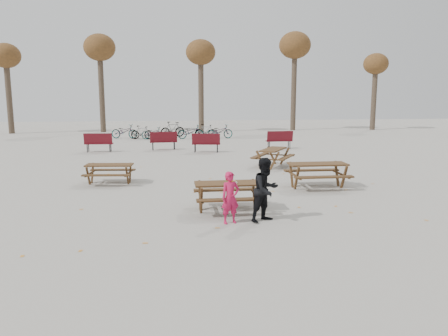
{
  "coord_description": "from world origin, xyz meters",
  "views": [
    {
      "loc": [
        -1.51,
        -11.3,
        3.12
      ],
      "look_at": [
        0.0,
        1.0,
        1.0
      ],
      "focal_mm": 35.0,
      "sensor_mm": 36.0,
      "label": 1
    }
  ],
  "objects": [
    {
      "name": "ground",
      "position": [
        0.0,
        0.0,
        0.0
      ],
      "size": [
        80.0,
        80.0,
        0.0
      ],
      "primitive_type": "plane",
      "color": "gray",
      "rests_on": "ground"
    },
    {
      "name": "bread_roll",
      "position": [
        0.12,
        -0.1,
        0.83
      ],
      "size": [
        0.14,
        0.06,
        0.05
      ],
      "primitive_type": "ellipsoid",
      "color": "tan",
      "rests_on": "food_tray"
    },
    {
      "name": "picnic_table_far",
      "position": [
        2.85,
        6.91,
        0.39
      ],
      "size": [
        2.17,
        2.3,
        0.78
      ],
      "primitive_type": null,
      "rotation": [
        0.0,
        0.0,
        1.03
      ],
      "color": "#392114",
      "rests_on": "ground"
    },
    {
      "name": "soda_bottle",
      "position": [
        0.06,
        -0.17,
        0.85
      ],
      "size": [
        0.07,
        0.07,
        0.17
      ],
      "color": "silver",
      "rests_on": "main_picnic_table"
    },
    {
      "name": "bicycle_row",
      "position": [
        -1.29,
        19.55,
        0.49
      ],
      "size": [
        8.61,
        2.63,
        1.12
      ],
      "color": "black",
      "rests_on": "ground"
    },
    {
      "name": "picnic_table_east",
      "position": [
        3.34,
        2.55,
        0.41
      ],
      "size": [
        1.93,
        1.55,
        0.83
      ],
      "primitive_type": null,
      "rotation": [
        0.0,
        0.0,
        0.0
      ],
      "color": "#392114",
      "rests_on": "ground"
    },
    {
      "name": "adult",
      "position": [
        0.78,
        -1.06,
        0.79
      ],
      "size": [
        0.97,
        0.92,
        1.59
      ],
      "primitive_type": "imported",
      "rotation": [
        0.0,
        0.0,
        0.57
      ],
      "color": "black",
      "rests_on": "ground"
    },
    {
      "name": "park_bench_row",
      "position": [
        -0.57,
        12.75,
        0.52
      ],
      "size": [
        11.6,
        1.99,
        1.03
      ],
      "color": "#5B121A",
      "rests_on": "ground"
    },
    {
      "name": "picnic_table_north",
      "position": [
        -3.66,
        4.05,
        0.35
      ],
      "size": [
        1.72,
        1.44,
        0.69
      ],
      "primitive_type": null,
      "rotation": [
        0.0,
        0.0,
        -0.1
      ],
      "color": "#392114",
      "rests_on": "ground"
    },
    {
      "name": "child",
      "position": [
        -0.11,
        -1.13,
        0.64
      ],
      "size": [
        0.53,
        0.42,
        1.27
      ],
      "primitive_type": "imported",
      "rotation": [
        0.0,
        0.0,
        0.28
      ],
      "color": "#BE1746",
      "rests_on": "ground"
    },
    {
      "name": "food_tray",
      "position": [
        0.12,
        -0.1,
        0.79
      ],
      "size": [
        0.18,
        0.11,
        0.03
      ],
      "primitive_type": "cube",
      "color": "white",
      "rests_on": "main_picnic_table"
    },
    {
      "name": "main_picnic_table",
      "position": [
        0.0,
        0.0,
        0.59
      ],
      "size": [
        1.8,
        1.45,
        0.78
      ],
      "color": "#392114",
      "rests_on": "ground"
    },
    {
      "name": "tree_row",
      "position": [
        0.9,
        25.15,
        6.19
      ],
      "size": [
        32.17,
        3.52,
        8.26
      ],
      "color": "#382B21",
      "rests_on": "ground"
    },
    {
      "name": "fallen_leaves",
      "position": [
        0.5,
        2.5,
        0.0
      ],
      "size": [
        11.0,
        11.0,
        0.01
      ],
      "primitive_type": null,
      "color": "#CA8430",
      "rests_on": "ground"
    }
  ]
}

